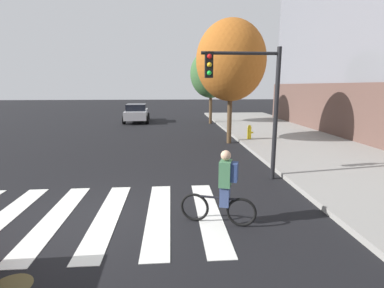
{
  "coord_description": "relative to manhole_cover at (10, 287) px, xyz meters",
  "views": [
    {
      "loc": [
        1.81,
        -6.49,
        3.03
      ],
      "look_at": [
        2.48,
        2.64,
        1.19
      ],
      "focal_mm": 27.02,
      "sensor_mm": 36.0,
      "label": 1
    }
  ],
  "objects": [
    {
      "name": "ground_plane",
      "position": [
        0.69,
        2.38,
        -0.0
      ],
      "size": [
        120.0,
        120.0,
        0.0
      ],
      "primitive_type": "plane",
      "color": "black"
    },
    {
      "name": "crosswalk_stripes",
      "position": [
        0.37,
        2.38,
        0.0
      ],
      "size": [
        6.57,
        3.92,
        0.01
      ],
      "color": "silver",
      "rests_on": "ground"
    },
    {
      "name": "manhole_cover",
      "position": [
        0.0,
        0.0,
        0.0
      ],
      "size": [
        0.64,
        0.64,
        0.01
      ],
      "primitive_type": "cylinder",
      "color": "#473D1E",
      "rests_on": "ground"
    },
    {
      "name": "sedan_mid",
      "position": [
        -0.41,
        20.83,
        0.79
      ],
      "size": [
        2.24,
        4.51,
        1.53
      ],
      "color": "#B7B7BC",
      "rests_on": "ground"
    },
    {
      "name": "cyclist",
      "position": [
        3.62,
        1.8,
        0.84
      ],
      "size": [
        1.64,
        0.61,
        1.69
      ],
      "color": "black",
      "rests_on": "ground"
    },
    {
      "name": "traffic_light_near",
      "position": [
        5.0,
        4.84,
        2.86
      ],
      "size": [
        2.47,
        0.28,
        4.2
      ],
      "color": "black",
      "rests_on": "ground"
    },
    {
      "name": "fire_hydrant",
      "position": [
        6.82,
        11.36,
        0.53
      ],
      "size": [
        0.33,
        0.22,
        0.78
      ],
      "color": "gold",
      "rests_on": "sidewalk"
    },
    {
      "name": "street_tree_near",
      "position": [
        5.61,
        11.02,
        4.29
      ],
      "size": [
        3.57,
        3.57,
        6.36
      ],
      "color": "#4C3823",
      "rests_on": "ground"
    },
    {
      "name": "street_tree_mid",
      "position": [
        5.75,
        19.35,
        3.97
      ],
      "size": [
        3.31,
        3.31,
        5.89
      ],
      "color": "#4C3823",
      "rests_on": "ground"
    }
  ]
}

